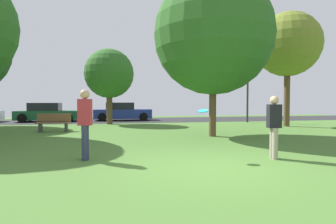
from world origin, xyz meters
The scene contains 12 objects.
ground_plane centered at (0.00, 0.00, 0.00)m, with size 44.00×44.00×0.00m, color #47702D.
road_strip centered at (0.00, 16.00, 0.00)m, with size 44.00×6.40×0.01m, color #28282B.
birch_tree_lone centered at (8.07, 8.68, 4.92)m, with size 3.84×3.84×6.87m.
oak_tree_right centered at (1.94, 5.12, 4.29)m, with size 5.04×5.04×6.81m.
maple_tree_far centered at (-2.52, 12.42, 3.35)m, with size 3.25×3.25×5.00m.
person_thrower centered at (1.84, 0.54, 0.89)m, with size 0.35×0.30×1.63m.
person_catcher centered at (-2.91, 1.36, 0.99)m, with size 0.35×0.30×1.78m.
frisbee_disc centered at (0.03, 0.85, 1.24)m, with size 0.38×0.38×0.09m.
parked_car_green centered at (-7.17, 15.80, 0.64)m, with size 4.46×2.00×1.42m.
parked_car_blue centered at (-1.58, 16.05, 0.66)m, with size 4.54×2.00×1.44m.
park_bench centered at (-5.16, 8.38, 0.46)m, with size 1.60×0.45×0.90m.
street_lamp_post centered at (7.38, 12.20, 2.25)m, with size 0.14×0.14×4.50m, color #2D2D33.
Camera 1 is at (-2.18, -5.51, 1.46)m, focal length 28.08 mm.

